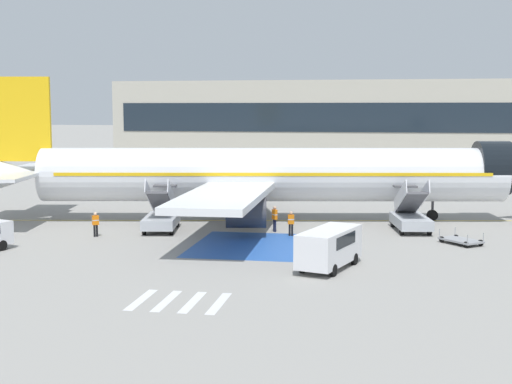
{
  "coord_description": "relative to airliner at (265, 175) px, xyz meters",
  "views": [
    {
      "loc": [
        7.42,
        -53.09,
        8.59
      ],
      "look_at": [
        -1.59,
        -1.73,
        2.46
      ],
      "focal_mm": 50.0,
      "sensor_mm": 36.0,
      "label": 1
    }
  ],
  "objects": [
    {
      "name": "fuel_tanker",
      "position": [
        -8.05,
        19.73,
        -1.8
      ],
      "size": [
        3.68,
        10.05,
        3.46
      ],
      "rotation": [
        0.0,
        0.0,
        0.13
      ],
      "color": "#38383D",
      "rests_on": "ground_plane"
    },
    {
      "name": "boarding_stairs_aft",
      "position": [
        -6.46,
        -5.74,
        -2.58
      ],
      "size": [
        2.97,
        5.48,
        3.86
      ],
      "rotation": [
        0.0,
        0.0,
        0.17
      ],
      "color": "#ADB2BA",
      "rests_on": "ground_plane"
    },
    {
      "name": "boarding_stairs_forward",
      "position": [
        10.88,
        -2.82,
        -2.58
      ],
      "size": [
        2.97,
        5.48,
        3.83
      ],
      "rotation": [
        0.0,
        0.0,
        0.17
      ],
      "color": "#ADB2BA",
      "rests_on": "ground_plane"
    },
    {
      "name": "apron_leadline_yellow",
      "position": [
        0.58,
        0.1,
        -3.54
      ],
      "size": [
        78.11,
        13.34,
        0.01
      ],
      "primitive_type": "cube",
      "rotation": [
        0.0,
        0.0,
        -1.4
      ],
      "color": "gold",
      "rests_on": "ground_plane"
    },
    {
      "name": "apron_walkway_bar_0",
      "position": [
        -1.82,
        -23.53,
        -3.54
      ],
      "size": [
        0.44,
        3.6,
        0.01
      ],
      "primitive_type": "cube",
      "color": "silver",
      "rests_on": "ground_plane"
    },
    {
      "name": "apron_walkway_bar_2",
      "position": [
        0.58,
        -23.53,
        -3.54
      ],
      "size": [
        0.44,
        3.6,
        0.01
      ],
      "primitive_type": "cube",
      "color": "silver",
      "rests_on": "ground_plane"
    },
    {
      "name": "apron_walkway_bar_3",
      "position": [
        1.78,
        -23.53,
        -3.54
      ],
      "size": [
        0.44,
        3.6,
        0.01
      ],
      "primitive_type": "cube",
      "color": "silver",
      "rests_on": "ground_plane"
    },
    {
      "name": "airliner",
      "position": [
        0.0,
        0.0,
        0.0
      ],
      "size": [
        45.82,
        32.12,
        10.97
      ],
      "rotation": [
        0.0,
        0.0,
        -1.4
      ],
      "color": "silver",
      "rests_on": "ground_plane"
    },
    {
      "name": "ground_crew_0",
      "position": [
        1.5,
        -4.88,
        -2.5
      ],
      "size": [
        0.45,
        0.48,
        1.81
      ],
      "rotation": [
        0.0,
        0.0,
        5.39
      ],
      "color": "#191E38",
      "rests_on": "ground_plane"
    },
    {
      "name": "service_van_1",
      "position": [
        6.09,
        -15.76,
        -2.27
      ],
      "size": [
        3.37,
        5.43,
        2.14
      ],
      "rotation": [
        0.0,
        0.0,
        5.97
      ],
      "color": "silver",
      "rests_on": "ground_plane"
    },
    {
      "name": "apron_walkway_bar_1",
      "position": [
        -0.62,
        -23.53,
        -3.54
      ],
      "size": [
        0.44,
        3.6,
        0.01
      ],
      "primitive_type": "cube",
      "color": "silver",
      "rests_on": "ground_plane"
    },
    {
      "name": "ground_crew_2",
      "position": [
        -10.09,
        -8.83,
        -2.6
      ],
      "size": [
        0.47,
        0.46,
        1.66
      ],
      "rotation": [
        0.0,
        0.0,
        3.87
      ],
      "color": "black",
      "rests_on": "ground_plane"
    },
    {
      "name": "ground_crew_1",
      "position": [
        2.83,
        -6.26,
        -2.59
      ],
      "size": [
        0.47,
        0.31,
        1.67
      ],
      "rotation": [
        0.0,
        0.0,
        3.35
      ],
      "color": "black",
      "rests_on": "ground_plane"
    },
    {
      "name": "ground_plane",
      "position": [
        1.29,
        -0.43,
        -3.55
      ],
      "size": [
        600.0,
        600.0,
        0.0
      ],
      "primitive_type": "plane",
      "color": "gray"
    },
    {
      "name": "terminal_building",
      "position": [
        12.53,
        65.1,
        2.98
      ],
      "size": [
        95.39,
        12.1,
        13.05
      ],
      "color": "#B2AD9E",
      "rests_on": "ground_plane"
    },
    {
      "name": "baggage_cart",
      "position": [
        13.85,
        -7.36,
        -3.29
      ],
      "size": [
        2.82,
        2.96,
        0.87
      ],
      "rotation": [
        0.0,
        0.0,
        3.84
      ],
      "color": "gray",
      "rests_on": "ground_plane"
    },
    {
      "name": "apron_stand_patch_blue",
      "position": [
        0.58,
        -9.98,
        -3.54
      ],
      "size": [
        6.82,
        9.05,
        0.01
      ],
      "primitive_type": "cube",
      "color": "#2856A8",
      "rests_on": "ground_plane"
    }
  ]
}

